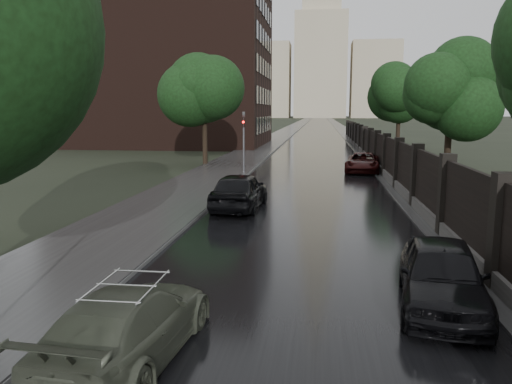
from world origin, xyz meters
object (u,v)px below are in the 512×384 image
at_px(hatchback_left, 239,191).
at_px(car_right_far, 363,163).
at_px(tree_right_b, 451,94).
at_px(tree_left_far, 204,94).
at_px(car_right_near, 442,275).
at_px(volga_sedan, 128,324).
at_px(tree_right_c, 399,101).
at_px(traffic_light, 244,137).

bearing_deg(hatchback_left, car_right_far, -111.82).
relative_size(tree_right_b, hatchback_left, 1.53).
distance_m(tree_left_far, car_right_far, 12.62).
bearing_deg(car_right_near, hatchback_left, 128.55).
height_order(tree_left_far, volga_sedan, tree_left_far).
xyz_separation_m(volga_sedan, car_right_near, (5.58, 2.94, 0.09)).
relative_size(tree_right_b, tree_right_c, 1.00).
distance_m(tree_left_far, tree_right_b, 17.45).
xyz_separation_m(tree_right_c, hatchback_left, (-10.24, -26.45, -4.17)).
bearing_deg(tree_right_c, traffic_light, -128.18).
distance_m(tree_left_far, traffic_light, 6.84).
xyz_separation_m(tree_left_far, traffic_light, (3.70, -5.01, -2.84)).
distance_m(volga_sedan, car_right_far, 27.01).
bearing_deg(traffic_light, car_right_near, -70.89).
xyz_separation_m(car_right_near, car_right_far, (0.33, 23.41, -0.05)).
xyz_separation_m(tree_right_b, hatchback_left, (-10.24, -8.45, -4.17)).
distance_m(hatchback_left, car_right_near, 11.41).
height_order(tree_left_far, hatchback_left, tree_left_far).
bearing_deg(tree_right_b, car_right_near, -103.64).
distance_m(tree_right_c, volga_sedan, 40.70).
height_order(tree_right_c, volga_sedan, tree_right_c).
distance_m(volga_sedan, car_right_near, 6.31).
relative_size(tree_right_b, car_right_far, 1.49).
xyz_separation_m(tree_right_c, traffic_light, (-11.80, -15.01, -2.55)).
bearing_deg(tree_left_far, hatchback_left, -72.27).
bearing_deg(car_right_near, volga_sedan, -144.24).
bearing_deg(hatchback_left, tree_right_b, -137.99).
xyz_separation_m(tree_left_far, tree_right_b, (15.50, -8.00, -0.29)).
height_order(tree_left_far, tree_right_b, tree_left_far).
bearing_deg(traffic_light, car_right_far, 15.58).
xyz_separation_m(tree_right_b, traffic_light, (-11.80, 2.99, -2.55)).
xyz_separation_m(tree_right_c, car_right_far, (-4.10, -12.86, -4.30)).
relative_size(tree_left_far, hatchback_left, 1.61).
bearing_deg(tree_right_b, hatchback_left, -140.49).
bearing_deg(hatchback_left, car_right_near, 123.11).
relative_size(tree_right_b, traffic_light, 1.75).
relative_size(hatchback_left, car_right_far, 0.98).
bearing_deg(tree_right_c, car_right_near, -96.97).
xyz_separation_m(tree_right_b, tree_right_c, (0.00, 18.00, 0.00)).
height_order(tree_left_far, car_right_far, tree_left_far).
xyz_separation_m(tree_left_far, car_right_far, (11.40, -2.86, -4.59)).
distance_m(volga_sedan, hatchback_left, 12.77).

